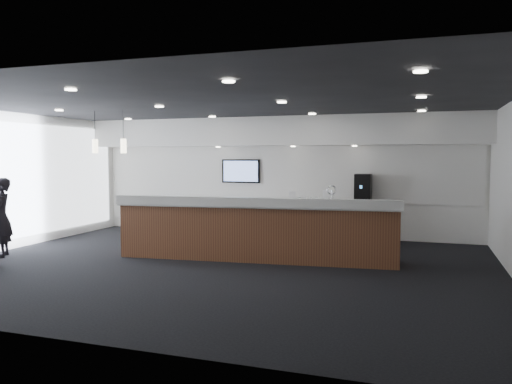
% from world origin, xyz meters
% --- Properties ---
extents(ground, '(10.00, 10.00, 0.00)m').
position_xyz_m(ground, '(0.00, 0.00, 0.00)').
color(ground, black).
rests_on(ground, ground).
extents(ceiling, '(10.00, 8.00, 0.02)m').
position_xyz_m(ceiling, '(0.00, 0.00, 3.00)').
color(ceiling, black).
rests_on(ceiling, back_wall).
extents(back_wall, '(10.00, 0.02, 3.00)m').
position_xyz_m(back_wall, '(0.00, 4.00, 1.50)').
color(back_wall, white).
rests_on(back_wall, ground).
extents(left_wall, '(0.02, 8.00, 3.00)m').
position_xyz_m(left_wall, '(-5.00, 0.00, 1.50)').
color(left_wall, white).
rests_on(left_wall, ground).
extents(soffit_bulkhead, '(10.00, 0.90, 0.70)m').
position_xyz_m(soffit_bulkhead, '(0.00, 3.55, 2.65)').
color(soffit_bulkhead, white).
rests_on(soffit_bulkhead, back_wall).
extents(alcove_panel, '(9.80, 0.06, 1.40)m').
position_xyz_m(alcove_panel, '(0.00, 3.97, 1.60)').
color(alcove_panel, white).
rests_on(alcove_panel, back_wall).
extents(window_blinds_wall, '(0.04, 7.36, 2.55)m').
position_xyz_m(window_blinds_wall, '(-4.96, 0.00, 1.50)').
color(window_blinds_wall, silver).
rests_on(window_blinds_wall, left_wall).
extents(back_credenza, '(5.06, 0.66, 0.95)m').
position_xyz_m(back_credenza, '(-0.00, 3.64, 0.48)').
color(back_credenza, gray).
rests_on(back_credenza, ground).
extents(wall_tv, '(1.05, 0.08, 0.62)m').
position_xyz_m(wall_tv, '(-1.00, 3.91, 1.65)').
color(wall_tv, black).
rests_on(wall_tv, back_wall).
extents(pendant_left, '(0.12, 0.12, 0.30)m').
position_xyz_m(pendant_left, '(-2.40, 0.80, 2.25)').
color(pendant_left, '#F2E4BC').
rests_on(pendant_left, ceiling).
extents(pendant_right, '(0.12, 0.12, 0.30)m').
position_xyz_m(pendant_right, '(-3.10, 0.80, 2.25)').
color(pendant_right, '#F2E4BC').
rests_on(pendant_right, ceiling).
extents(ceiling_can_lights, '(7.00, 5.00, 0.02)m').
position_xyz_m(ceiling_can_lights, '(0.00, 0.00, 2.97)').
color(ceiling_can_lights, silver).
rests_on(ceiling_can_lights, ceiling).
extents(service_counter, '(5.58, 1.45, 1.49)m').
position_xyz_m(service_counter, '(0.46, 0.80, 0.57)').
color(service_counter, '#582E1D').
rests_on(service_counter, ground).
extents(coffee_machine, '(0.38, 0.51, 0.67)m').
position_xyz_m(coffee_machine, '(2.20, 3.69, 1.28)').
color(coffee_machine, black).
rests_on(coffee_machine, back_credenza).
extents(info_sign_left, '(0.16, 0.05, 0.22)m').
position_xyz_m(info_sign_left, '(0.48, 3.57, 1.06)').
color(info_sign_left, white).
rests_on(info_sign_left, back_credenza).
extents(info_sign_right, '(0.20, 0.04, 0.27)m').
position_xyz_m(info_sign_right, '(1.35, 3.56, 1.08)').
color(info_sign_right, white).
rests_on(info_sign_right, back_credenza).
extents(lounge_guest, '(0.65, 0.70, 1.60)m').
position_xyz_m(lounge_guest, '(-4.50, -0.58, 0.80)').
color(lounge_guest, black).
rests_on(lounge_guest, ground).
extents(cup_0, '(0.11, 0.11, 0.10)m').
position_xyz_m(cup_0, '(1.38, 3.56, 1.00)').
color(cup_0, white).
rests_on(cup_0, back_credenza).
extents(cup_1, '(0.15, 0.15, 0.10)m').
position_xyz_m(cup_1, '(1.24, 3.56, 1.00)').
color(cup_1, white).
rests_on(cup_1, back_credenza).
extents(cup_2, '(0.13, 0.13, 0.10)m').
position_xyz_m(cup_2, '(1.10, 3.56, 1.00)').
color(cup_2, white).
rests_on(cup_2, back_credenza).
extents(cup_3, '(0.14, 0.14, 0.10)m').
position_xyz_m(cup_3, '(0.96, 3.56, 1.00)').
color(cup_3, white).
rests_on(cup_3, back_credenza).
extents(cup_4, '(0.15, 0.15, 0.10)m').
position_xyz_m(cup_4, '(0.82, 3.56, 1.00)').
color(cup_4, white).
rests_on(cup_4, back_credenza).
extents(cup_5, '(0.11, 0.11, 0.10)m').
position_xyz_m(cup_5, '(0.68, 3.56, 1.00)').
color(cup_5, white).
rests_on(cup_5, back_credenza).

